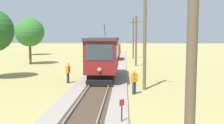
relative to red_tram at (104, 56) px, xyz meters
The scene contains 11 objects.
red_tram is the anchor object (origin of this frame).
freight_car 18.80m from the red_tram, 90.01° to the left, with size 2.40×5.20×2.31m.
utility_pole_foreground 18.44m from the red_tram, 79.40° to the right, with size 1.40×0.28×7.49m.
utility_pole_near_tram 5.66m from the red_tram, 50.59° to the right, with size 1.40×0.55×8.06m.
utility_pole_mid 11.72m from the red_tram, 73.16° to the left, with size 1.40×0.28×6.54m.
utility_pole_far 22.87m from the red_tram, 81.49° to the left, with size 1.40×0.35×7.06m.
trackside_signal_marker 12.51m from the red_tram, 81.74° to the right, with size 0.21×0.21×1.18m.
track_worker 6.55m from the red_tram, 66.59° to the right, with size 0.45×0.43×1.78m.
second_worker 3.61m from the red_tram, 147.70° to the right, with size 0.33×0.43×1.78m.
tree_left_near 34.76m from the red_tram, 120.17° to the left, with size 4.42×4.42×6.99m.
tree_left_far 17.05m from the red_tram, 131.61° to the left, with size 3.99×3.99×6.46m.
Camera 1 is at (1.90, -6.88, 4.03)m, focal length 43.08 mm.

